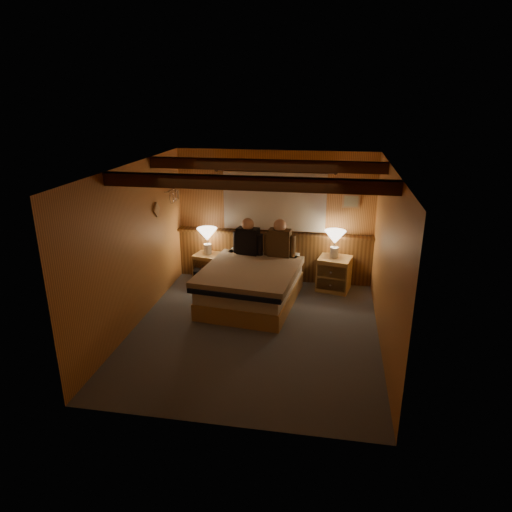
% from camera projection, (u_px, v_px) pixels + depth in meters
% --- Properties ---
extents(floor, '(4.20, 4.20, 0.00)m').
position_uv_depth(floor, '(255.00, 330.00, 6.78)').
color(floor, '#4F555E').
rests_on(floor, ground).
extents(ceiling, '(4.20, 4.20, 0.00)m').
position_uv_depth(ceiling, '(255.00, 168.00, 5.98)').
color(ceiling, '#B97945').
rests_on(ceiling, wall_back).
extents(wall_back, '(3.60, 0.00, 3.60)m').
position_uv_depth(wall_back, '(275.00, 217.00, 8.33)').
color(wall_back, '#D7954D').
rests_on(wall_back, floor).
extents(wall_left, '(0.00, 4.20, 4.20)m').
position_uv_depth(wall_left, '(134.00, 247.00, 6.67)').
color(wall_left, '#D7954D').
rests_on(wall_left, floor).
extents(wall_right, '(0.00, 4.20, 4.20)m').
position_uv_depth(wall_right, '(387.00, 262.00, 6.09)').
color(wall_right, '#D7954D').
rests_on(wall_right, floor).
extents(wall_front, '(3.60, 0.00, 3.60)m').
position_uv_depth(wall_front, '(218.00, 324.00, 4.43)').
color(wall_front, '#D7954D').
rests_on(wall_front, floor).
extents(wainscot, '(3.60, 0.23, 0.94)m').
position_uv_depth(wainscot, '(274.00, 255.00, 8.51)').
color(wainscot, brown).
rests_on(wainscot, wall_back).
extents(curtain_window, '(2.18, 0.09, 1.11)m').
position_uv_depth(curtain_window, '(274.00, 200.00, 8.16)').
color(curtain_window, '#3F1E0F').
rests_on(curtain_window, wall_back).
extents(ceiling_beams, '(3.60, 1.65, 0.16)m').
position_uv_depth(ceiling_beams, '(257.00, 173.00, 6.15)').
color(ceiling_beams, '#3F1E0F').
rests_on(ceiling_beams, ceiling).
extents(coat_rail, '(0.05, 0.55, 0.24)m').
position_uv_depth(coat_rail, '(174.00, 194.00, 7.97)').
color(coat_rail, silver).
rests_on(coat_rail, wall_left).
extents(framed_print, '(0.30, 0.04, 0.25)m').
position_uv_depth(framed_print, '(351.00, 201.00, 7.98)').
color(framed_print, tan).
rests_on(framed_print, wall_back).
extents(bed, '(1.67, 2.05, 0.65)m').
position_uv_depth(bed, '(252.00, 284.00, 7.58)').
color(bed, tan).
rests_on(bed, floor).
extents(nightstand_left, '(0.55, 0.52, 0.52)m').
position_uv_depth(nightstand_left, '(208.00, 267.00, 8.52)').
color(nightstand_left, tan).
rests_on(nightstand_left, floor).
extents(nightstand_right, '(0.64, 0.60, 0.60)m').
position_uv_depth(nightstand_right, '(334.00, 274.00, 8.11)').
color(nightstand_right, tan).
rests_on(nightstand_right, floor).
extents(lamp_left, '(0.37, 0.37, 0.49)m').
position_uv_depth(lamp_left, '(207.00, 236.00, 8.36)').
color(lamp_left, silver).
rests_on(lamp_left, nightstand_left).
extents(lamp_right, '(0.37, 0.37, 0.49)m').
position_uv_depth(lamp_right, '(335.00, 239.00, 7.91)').
color(lamp_right, silver).
rests_on(lamp_right, nightstand_right).
extents(person_left, '(0.55, 0.28, 0.67)m').
position_uv_depth(person_left, '(248.00, 239.00, 8.00)').
color(person_left, black).
rests_on(person_left, bed).
extents(person_right, '(0.56, 0.26, 0.68)m').
position_uv_depth(person_right, '(280.00, 241.00, 7.89)').
color(person_right, '#47321C').
rests_on(person_right, bed).
extents(duffel_bag, '(0.58, 0.41, 0.38)m').
position_uv_depth(duffel_bag, '(209.00, 276.00, 8.37)').
color(duffel_bag, black).
rests_on(duffel_bag, floor).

